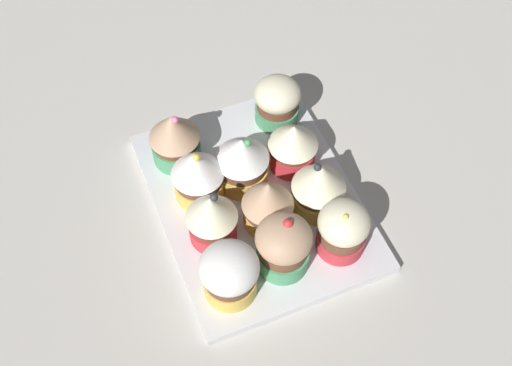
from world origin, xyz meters
TOP-DOWN VIEW (x-y plane):
  - ground_plane at (0.00, 0.00)cm, footprint 180.00×180.00cm
  - baking_tray at (0.00, 0.00)cm, footprint 28.50×22.19cm
  - cupcake_0 at (-9.04, -6.53)cm, footprint 5.97×5.97cm
  - cupcake_1 at (-2.99, -5.79)cm, footprint 6.03×6.03cm
  - cupcake_2 at (2.83, -6.26)cm, footprint 5.66×5.66cm
  - cupcake_3 at (9.65, -6.85)cm, footprint 6.19×6.19cm
  - cupcake_4 at (-2.91, -0.50)cm, footprint 6.18×6.18cm
  - cupcake_5 at (3.39, -0.45)cm, footprint 5.76×5.76cm
  - cupcake_6 at (8.80, -0.52)cm, footprint 5.98×5.98cm
  - cupcake_7 at (-10.06, 6.91)cm, footprint 5.70×5.70cm
  - cupcake_8 at (-2.96, 5.84)cm, footprint 5.86×5.86cm
  - cupcake_9 at (3.35, 6.13)cm, footprint 6.11×6.11cm
  - cupcake_10 at (9.26, 6.15)cm, footprint 5.60×5.60cm

SIDE VIEW (x-z plane):
  - ground_plane at x=0.00cm, z-range -3.00..0.00cm
  - baking_tray at x=0.00cm, z-range 0.00..1.20cm
  - cupcake_7 at x=-10.06cm, z-range 1.25..7.70cm
  - cupcake_10 at x=9.26cm, z-range 1.14..8.27cm
  - cupcake_8 at x=-2.96cm, z-range 1.35..8.23cm
  - cupcake_3 at x=9.65cm, z-range 1.34..8.38cm
  - cupcake_9 at x=3.35cm, z-range 1.09..8.64cm
  - cupcake_6 at x=8.80cm, z-range 1.11..8.78cm
  - cupcake_5 at x=3.39cm, z-range 1.34..8.68cm
  - cupcake_0 at x=-9.04cm, z-range 1.13..8.91cm
  - cupcake_4 at x=-2.91cm, z-range 1.10..8.99cm
  - cupcake_2 at x=2.83cm, z-range 1.22..8.98cm
  - cupcake_1 at x=-2.99cm, z-range 1.19..9.22cm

